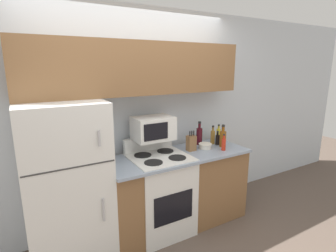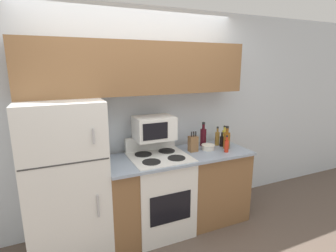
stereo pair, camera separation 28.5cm
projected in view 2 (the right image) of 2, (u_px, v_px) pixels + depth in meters
ground_plane at (159, 247)px, 2.80m from camera, size 12.00×12.00×0.00m
wall_back at (136, 118)px, 3.14m from camera, size 8.00×0.05×2.55m
lower_cabinets at (178, 190)px, 3.12m from camera, size 1.69×0.64×0.90m
refrigerator at (66, 180)px, 2.58m from camera, size 0.75×0.69×1.59m
upper_cabinets at (140, 68)px, 2.83m from camera, size 2.44×0.34×0.56m
stove at (160, 193)px, 3.00m from camera, size 0.65×0.62×1.07m
microwave at (154, 128)px, 2.96m from camera, size 0.44×0.32×0.26m
knife_block at (193, 144)px, 3.08m from camera, size 0.10×0.08×0.24m
bowl at (208, 147)px, 3.15m from camera, size 0.16×0.16×0.06m
bottle_soy_sauce at (222, 141)px, 3.28m from camera, size 0.05×0.05×0.18m
bottle_wine_red at (203, 136)px, 3.31m from camera, size 0.08×0.08×0.30m
bottle_whiskey at (227, 140)px, 3.19m from camera, size 0.08×0.08×0.28m
bottle_vinegar at (217, 138)px, 3.33m from camera, size 0.06×0.06×0.24m
bottle_cooking_spray at (224, 136)px, 3.47m from camera, size 0.06×0.06×0.22m
bottle_hot_sauce at (227, 146)px, 3.06m from camera, size 0.05×0.05×0.20m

